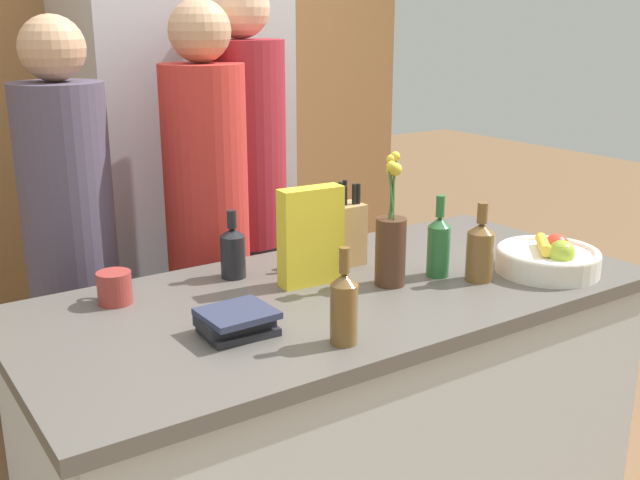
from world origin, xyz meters
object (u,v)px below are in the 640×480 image
object	(u,v)px
knife_block	(345,232)
bottle_wine	(233,251)
flower_vase	(391,244)
bottle_vinegar	(439,245)
fruit_bowl	(549,258)
person_in_red_tee	(245,198)
person_in_blue	(208,224)
bottle_water	(344,306)
bottle_oil	(480,250)
refrigerator	(179,185)
cereal_box	(311,236)
person_at_sink	(72,250)
book_stack	(236,322)
coffee_mug	(114,287)

from	to	relation	value
knife_block	bottle_wine	size ratio (longest dim) A/B	1.29
flower_vase	bottle_vinegar	bearing A→B (deg)	-6.48
fruit_bowl	person_in_red_tee	size ratio (longest dim) A/B	0.17
flower_vase	person_in_blue	world-z (taller)	person_in_blue
bottle_wine	bottle_water	size ratio (longest dim) A/B	0.86
flower_vase	bottle_oil	size ratio (longest dim) A/B	1.65
refrigerator	cereal_box	size ratio (longest dim) A/B	7.06
knife_block	person_at_sink	distance (m)	0.87
book_stack	bottle_water	distance (m)	0.27
bottle_water	bottle_wine	bearing A→B (deg)	89.75
bottle_vinegar	bottle_water	distance (m)	0.56
refrigerator	knife_block	bearing A→B (deg)	-87.12
fruit_bowl	person_at_sink	world-z (taller)	person_at_sink
flower_vase	book_stack	bearing A→B (deg)	-172.87
coffee_mug	bottle_water	bearing A→B (deg)	-56.90
knife_block	cereal_box	distance (m)	0.21
cereal_box	coffee_mug	bearing A→B (deg)	162.61
knife_block	person_at_sink	bearing A→B (deg)	141.57
book_stack	coffee_mug	bearing A→B (deg)	115.86
refrigerator	person_at_sink	size ratio (longest dim) A/B	1.18
knife_block	book_stack	distance (m)	0.61
fruit_bowl	bottle_vinegar	xyz separation A→B (m)	(-0.30, 0.16, 0.05)
refrigerator	coffee_mug	distance (m)	1.24
book_stack	bottle_water	xyz separation A→B (m)	(0.18, -0.19, 0.06)
refrigerator	knife_block	size ratio (longest dim) A/B	7.59
person_at_sink	bottle_oil	bearing A→B (deg)	-69.27
coffee_mug	bottle_vinegar	bearing A→B (deg)	-19.99
book_stack	bottle_oil	world-z (taller)	bottle_oil
knife_block	person_at_sink	world-z (taller)	person_at_sink
flower_vase	book_stack	world-z (taller)	flower_vase
fruit_bowl	bottle_wine	xyz separation A→B (m)	(-0.80, 0.48, 0.04)
cereal_box	bottle_vinegar	size ratio (longest dim) A/B	1.16
book_stack	person_at_sink	xyz separation A→B (m)	(-0.15, 0.83, -0.01)
person_at_sink	person_in_red_tee	world-z (taller)	person_in_red_tee
coffee_mug	book_stack	bearing A→B (deg)	-64.14
person_at_sink	person_in_red_tee	distance (m)	0.66
bottle_vinegar	person_in_blue	distance (m)	0.82
refrigerator	person_in_red_tee	size ratio (longest dim) A/B	1.09
person_in_blue	fruit_bowl	bearing A→B (deg)	-28.56
bottle_water	cereal_box	bearing A→B (deg)	67.34
bottle_vinegar	person_in_red_tee	distance (m)	0.86
bottle_water	person_in_red_tee	xyz separation A→B (m)	(0.32, 1.07, 0.00)
refrigerator	fruit_bowl	distance (m)	1.61
bottle_wine	bottle_water	xyz separation A→B (m)	(-0.00, -0.56, 0.01)
cereal_box	person_in_blue	size ratio (longest dim) A/B	0.16
knife_block	bottle_vinegar	size ratio (longest dim) A/B	1.08
bottle_vinegar	book_stack	bearing A→B (deg)	-176.11
knife_block	person_in_red_tee	distance (m)	0.60
knife_block	bottle_wine	xyz separation A→B (m)	(-0.34, 0.08, -0.02)
bottle_wine	person_in_blue	distance (m)	0.40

